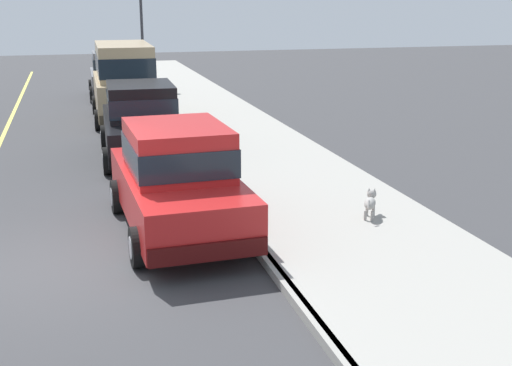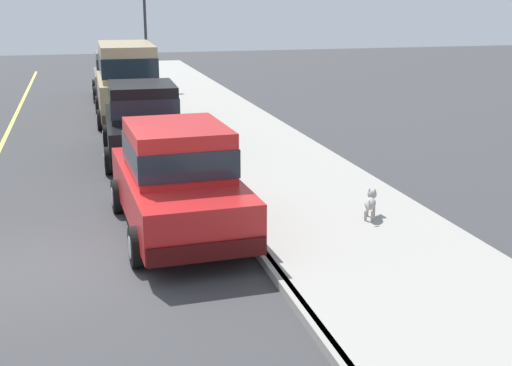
# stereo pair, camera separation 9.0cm
# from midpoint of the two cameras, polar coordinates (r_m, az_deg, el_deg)

# --- Properties ---
(ground_plane) EXTENTS (80.00, 80.00, 0.00)m
(ground_plane) POSITION_cam_midpoint_polar(r_m,az_deg,el_deg) (10.76, -16.83, -6.85)
(ground_plane) COLOR #38383A
(curb) EXTENTS (0.16, 64.00, 0.14)m
(curb) POSITION_cam_midpoint_polar(r_m,az_deg,el_deg) (11.04, -0.00, -5.16)
(curb) COLOR gray
(curb) RESTS_ON ground
(sidewalk) EXTENTS (3.60, 64.00, 0.14)m
(sidewalk) POSITION_cam_midpoint_polar(r_m,az_deg,el_deg) (11.61, 8.64, -4.29)
(sidewalk) COLOR #99968E
(sidewalk) RESTS_ON ground
(car_red_sedan) EXTENTS (2.16, 4.67, 1.92)m
(car_red_sedan) POSITION_cam_midpoint_polar(r_m,az_deg,el_deg) (11.55, -6.50, 0.44)
(car_red_sedan) COLOR red
(car_red_sedan) RESTS_ON ground
(car_black_sedan) EXTENTS (2.13, 4.65, 1.92)m
(car_black_sedan) POSITION_cam_midpoint_polar(r_m,az_deg,el_deg) (17.06, -9.46, 5.29)
(car_black_sedan) COLOR black
(car_black_sedan) RESTS_ON ground
(car_tan_van) EXTENTS (2.19, 4.93, 2.52)m
(car_tan_van) POSITION_cam_midpoint_polar(r_m,az_deg,el_deg) (22.56, -10.83, 8.78)
(car_tan_van) COLOR tan
(car_tan_van) RESTS_ON ground
(car_grey_hatchback) EXTENTS (2.00, 3.83, 1.88)m
(car_grey_hatchback) POSITION_cam_midpoint_polar(r_m,az_deg,el_deg) (27.77, -11.75, 9.11)
(car_grey_hatchback) COLOR slate
(car_grey_hatchback) RESTS_ON ground
(dog_grey) EXTENTS (0.45, 0.68, 0.49)m
(dog_grey) POSITION_cam_midpoint_polar(r_m,az_deg,el_deg) (12.17, 9.97, -1.62)
(dog_grey) COLOR #999691
(dog_grey) RESTS_ON sidewalk
(street_lamp) EXTENTS (0.36, 0.36, 4.42)m
(street_lamp) POSITION_cam_midpoint_polar(r_m,az_deg,el_deg) (29.87, -9.36, 13.38)
(street_lamp) COLOR #2D2D33
(street_lamp) RESTS_ON sidewalk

